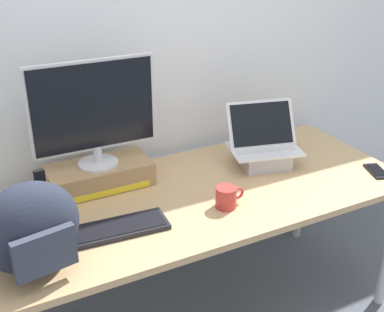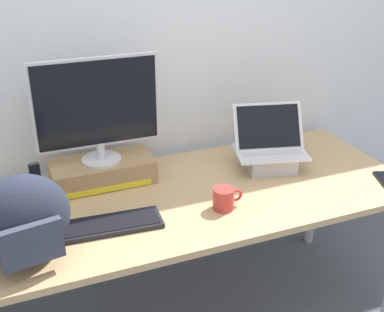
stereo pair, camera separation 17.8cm
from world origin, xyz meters
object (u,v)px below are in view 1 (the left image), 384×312
at_px(open_laptop, 264,152).
at_px(external_keyboard, 115,229).
at_px(desktop_monitor, 94,111).
at_px(toner_box_yellow, 99,175).
at_px(plush_toy, 31,219).
at_px(coffee_mug, 227,197).
at_px(cell_phone, 377,171).
at_px(messenger_backpack, 30,228).

bearing_deg(open_laptop, external_keyboard, -150.77).
relative_size(desktop_monitor, external_keyboard, 1.29).
height_order(toner_box_yellow, plush_toy, toner_box_yellow).
bearing_deg(coffee_mug, cell_phone, -4.14).
distance_m(messenger_backpack, cell_phone, 1.59).
bearing_deg(coffee_mug, desktop_monitor, 134.46).
bearing_deg(messenger_backpack, plush_toy, 72.38).
relative_size(messenger_backpack, plush_toy, 4.25).
bearing_deg(open_laptop, cell_phone, -22.32).
xyz_separation_m(open_laptop, plush_toy, (-1.12, -0.06, -0.02)).
xyz_separation_m(coffee_mug, cell_phone, (0.80, -0.06, -0.04)).
height_order(desktop_monitor, plush_toy, desktop_monitor).
bearing_deg(plush_toy, desktop_monitor, 31.97).
xyz_separation_m(desktop_monitor, coffee_mug, (0.41, -0.42, -0.31)).
distance_m(external_keyboard, cell_phone, 1.28).
xyz_separation_m(external_keyboard, plush_toy, (-0.28, 0.16, 0.03)).
bearing_deg(toner_box_yellow, plush_toy, -147.89).
xyz_separation_m(toner_box_yellow, plush_toy, (-0.34, -0.22, -0.01)).
bearing_deg(external_keyboard, cell_phone, 0.10).
bearing_deg(desktop_monitor, toner_box_yellow, 89.63).
relative_size(coffee_mug, cell_phone, 0.79).
xyz_separation_m(coffee_mug, plush_toy, (-0.75, 0.20, -0.00)).
height_order(desktop_monitor, messenger_backpack, desktop_monitor).
relative_size(toner_box_yellow, open_laptop, 1.20).
distance_m(open_laptop, coffee_mug, 0.45).
bearing_deg(external_keyboard, toner_box_yellow, 84.64).
distance_m(toner_box_yellow, coffee_mug, 0.59).
height_order(coffee_mug, cell_phone, coffee_mug).
bearing_deg(plush_toy, messenger_backpack, -98.24).
height_order(messenger_backpack, coffee_mug, messenger_backpack).
distance_m(toner_box_yellow, messenger_backpack, 0.61).
distance_m(open_laptop, messenger_backpack, 1.20).
bearing_deg(coffee_mug, external_keyboard, 175.17).
height_order(open_laptop, cell_phone, open_laptop).
bearing_deg(plush_toy, external_keyboard, -30.25).
bearing_deg(coffee_mug, messenger_backpack, -176.62).
distance_m(open_laptop, cell_phone, 0.54).
bearing_deg(cell_phone, open_laptop, 163.38).
relative_size(toner_box_yellow, messenger_backpack, 1.23).
height_order(desktop_monitor, cell_phone, desktop_monitor).
xyz_separation_m(toner_box_yellow, open_laptop, (0.78, -0.16, 0.01)).
bearing_deg(cell_phone, desktop_monitor, 178.55).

